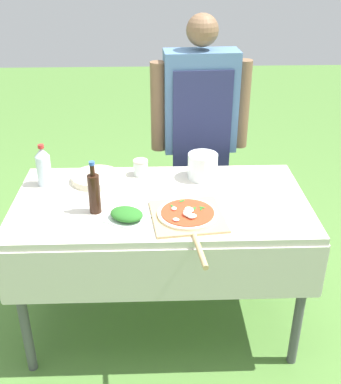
{
  "coord_description": "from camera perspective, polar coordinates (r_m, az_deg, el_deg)",
  "views": [
    {
      "loc": [
        -0.02,
        -2.08,
        1.95
      ],
      "look_at": [
        0.05,
        0.0,
        0.83
      ],
      "focal_mm": 45.0,
      "sensor_mm": 36.0,
      "label": 1
    }
  ],
  "objects": [
    {
      "name": "mixing_tub",
      "position": [
        2.56,
        3.83,
        3.08
      ],
      "size": [
        0.16,
        0.16,
        0.14
      ],
      "primitive_type": "cylinder",
      "color": "silver",
      "rests_on": "prep_table"
    },
    {
      "name": "ground_plane",
      "position": [
        2.85,
        -1.01,
        -14.97
      ],
      "size": [
        12.0,
        12.0,
        0.0
      ],
      "primitive_type": "plane",
      "color": "#517F38"
    },
    {
      "name": "sauce_jar",
      "position": [
        2.61,
        -3.55,
        2.81
      ],
      "size": [
        0.08,
        0.08,
        0.09
      ],
      "color": "silver",
      "rests_on": "prep_table"
    },
    {
      "name": "prep_table",
      "position": [
        2.42,
        -1.15,
        -2.81
      ],
      "size": [
        1.46,
        0.77,
        0.79
      ],
      "color": "beige",
      "rests_on": "ground"
    },
    {
      "name": "plate_stack",
      "position": [
        2.58,
        -8.83,
        1.67
      ],
      "size": [
        0.26,
        0.26,
        0.03
      ],
      "color": "beige",
      "rests_on": "prep_table"
    },
    {
      "name": "pizza_on_peel",
      "position": [
        2.21,
        2.1,
        -2.89
      ],
      "size": [
        0.36,
        0.58,
        0.06
      ],
      "rotation": [
        0.0,
        0.0,
        0.12
      ],
      "color": "tan",
      "rests_on": "prep_table"
    },
    {
      "name": "water_bottle",
      "position": [
        2.55,
        -14.82,
        2.96
      ],
      "size": [
        0.07,
        0.07,
        0.22
      ],
      "color": "silver",
      "rests_on": "prep_table"
    },
    {
      "name": "herb_container",
      "position": [
        2.21,
        -5.22,
        -2.72
      ],
      "size": [
        0.23,
        0.22,
        0.05
      ],
      "rotation": [
        0.0,
        0.0,
        -0.5
      ],
      "color": "silver",
      "rests_on": "prep_table"
    },
    {
      "name": "oil_bottle",
      "position": [
        2.25,
        -9.03,
        -0.06
      ],
      "size": [
        0.06,
        0.06,
        0.26
      ],
      "color": "black",
      "rests_on": "prep_table"
    },
    {
      "name": "person_cook",
      "position": [
        2.92,
        3.47,
        7.79
      ],
      "size": [
        0.59,
        0.21,
        1.58
      ],
      "rotation": [
        0.0,
        0.0,
        3.2
      ],
      "color": "#70604C",
      "rests_on": "ground"
    }
  ]
}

